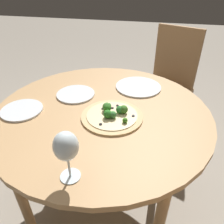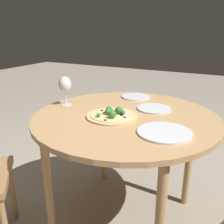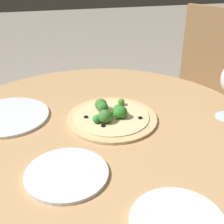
{
  "view_description": "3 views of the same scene",
  "coord_description": "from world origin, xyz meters",
  "px_view_note": "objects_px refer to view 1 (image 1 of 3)",
  "views": [
    {
      "loc": [
        -0.91,
        -0.25,
        1.36
      ],
      "look_at": [
        -0.06,
        -0.07,
        0.78
      ],
      "focal_mm": 35.0,
      "sensor_mm": 36.0,
      "label": 1
    },
    {
      "loc": [
        0.58,
        -1.29,
        1.25
      ],
      "look_at": [
        -0.06,
        -0.07,
        0.78
      ],
      "focal_mm": 40.0,
      "sensor_mm": 36.0,
      "label": 2
    },
    {
      "loc": [
        0.14,
        0.82,
        1.28
      ],
      "look_at": [
        -0.06,
        -0.07,
        0.78
      ],
      "focal_mm": 50.0,
      "sensor_mm": 36.0,
      "label": 3
    }
  ],
  "objects_px": {
    "wine_glass": "(65,147)",
    "plate_side": "(76,94)",
    "pizza": "(112,114)",
    "chair_2": "(168,83)",
    "plate_near": "(138,87)",
    "plate_far": "(22,110)"
  },
  "relations": [
    {
      "from": "plate_far",
      "to": "plate_side",
      "type": "distance_m",
      "value": 0.3
    },
    {
      "from": "chair_2",
      "to": "wine_glass",
      "type": "bearing_deg",
      "value": -82.97
    },
    {
      "from": "chair_2",
      "to": "plate_far",
      "type": "bearing_deg",
      "value": -105.31
    },
    {
      "from": "plate_side",
      "to": "plate_near",
      "type": "bearing_deg",
      "value": -63.77
    },
    {
      "from": "wine_glass",
      "to": "plate_side",
      "type": "bearing_deg",
      "value": 18.09
    },
    {
      "from": "wine_glass",
      "to": "plate_near",
      "type": "distance_m",
      "value": 0.75
    },
    {
      "from": "chair_2",
      "to": "plate_near",
      "type": "distance_m",
      "value": 0.67
    },
    {
      "from": "plate_side",
      "to": "pizza",
      "type": "bearing_deg",
      "value": -124.4
    },
    {
      "from": "chair_2",
      "to": "plate_far",
      "type": "relative_size",
      "value": 4.65
    },
    {
      "from": "chair_2",
      "to": "plate_near",
      "type": "relative_size",
      "value": 3.55
    },
    {
      "from": "chair_2",
      "to": "pizza",
      "type": "height_order",
      "value": "chair_2"
    },
    {
      "from": "wine_glass",
      "to": "pizza",
      "type": "bearing_deg",
      "value": -9.98
    },
    {
      "from": "plate_near",
      "to": "wine_glass",
      "type": "bearing_deg",
      "value": 167.76
    },
    {
      "from": "pizza",
      "to": "plate_far",
      "type": "bearing_deg",
      "value": 95.47
    },
    {
      "from": "chair_2",
      "to": "plate_near",
      "type": "height_order",
      "value": "chair_2"
    },
    {
      "from": "pizza",
      "to": "plate_side",
      "type": "xyz_separation_m",
      "value": [
        0.17,
        0.25,
        -0.01
      ]
    },
    {
      "from": "pizza",
      "to": "wine_glass",
      "type": "height_order",
      "value": "wine_glass"
    },
    {
      "from": "wine_glass",
      "to": "plate_side",
      "type": "height_order",
      "value": "wine_glass"
    },
    {
      "from": "plate_near",
      "to": "plate_far",
      "type": "height_order",
      "value": "same"
    },
    {
      "from": "pizza",
      "to": "plate_near",
      "type": "relative_size",
      "value": 1.1
    },
    {
      "from": "chair_2",
      "to": "plate_far",
      "type": "height_order",
      "value": "chair_2"
    },
    {
      "from": "chair_2",
      "to": "plate_side",
      "type": "xyz_separation_m",
      "value": [
        -0.76,
        0.55,
        0.24
      ]
    }
  ]
}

